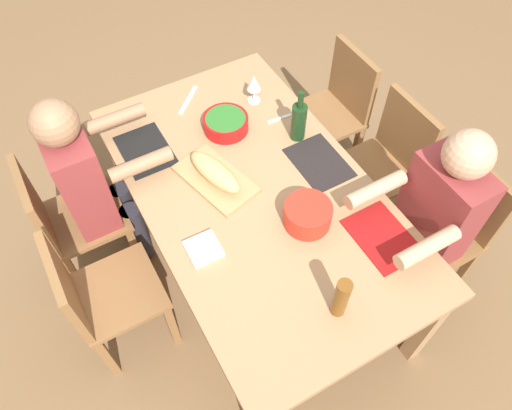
{
  "coord_description": "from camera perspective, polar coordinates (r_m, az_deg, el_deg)",
  "views": [
    {
      "loc": [
        1.21,
        -0.68,
        2.55
      ],
      "look_at": [
        0.0,
        0.0,
        0.63
      ],
      "focal_mm": 34.23,
      "sensor_mm": 36.0,
      "label": 1
    }
  ],
  "objects": [
    {
      "name": "diner_far_right",
      "position": [
        2.39,
        19.82,
        -1.15
      ],
      "size": [
        0.41,
        0.53,
        1.2
      ],
      "color": "#2D2D38",
      "rests_on": "ground_plane"
    },
    {
      "name": "chair_far_center",
      "position": [
        2.84,
        14.93,
        5.01
      ],
      "size": [
        0.4,
        0.4,
        0.85
      ],
      "color": "olive",
      "rests_on": "ground_plane"
    },
    {
      "name": "dining_table",
      "position": [
        2.34,
        0.0,
        0.48
      ],
      "size": [
        1.8,
        1.03,
        0.74
      ],
      "color": "#A87F56",
      "rests_on": "ground_plane"
    },
    {
      "name": "placemat_far_right",
      "position": [
        2.2,
        14.54,
        -3.64
      ],
      "size": [
        0.32,
        0.23,
        0.01
      ],
      "primitive_type": "cube",
      "color": "maroon",
      "rests_on": "dining_table"
    },
    {
      "name": "ground_plane",
      "position": [
        2.9,
        0.0,
        -7.3
      ],
      "size": [
        8.0,
        8.0,
        0.0
      ],
      "primitive_type": "plane",
      "color": "brown"
    },
    {
      "name": "serving_bowl_greens",
      "position": [
        2.53,
        -3.56,
        9.57
      ],
      "size": [
        0.23,
        0.23,
        0.08
      ],
      "color": "red",
      "rests_on": "dining_table"
    },
    {
      "name": "wine_bottle",
      "position": [
        2.45,
        5.01,
        9.76
      ],
      "size": [
        0.08,
        0.08,
        0.29
      ],
      "color": "#193819",
      "rests_on": "dining_table"
    },
    {
      "name": "napkin_stack",
      "position": [
        2.1,
        -6.15,
        -5.09
      ],
      "size": [
        0.14,
        0.14,
        0.02
      ],
      "primitive_type": "cube",
      "rotation": [
        0.0,
        0.0,
        -0.02
      ],
      "color": "white",
      "rests_on": "dining_table"
    },
    {
      "name": "chair_far_left",
      "position": [
        3.08,
        9.23,
        11.15
      ],
      "size": [
        0.4,
        0.4,
        0.85
      ],
      "color": "olive",
      "rests_on": "ground_plane"
    },
    {
      "name": "placemat_near_left",
      "position": [
        2.51,
        -12.81,
        6.27
      ],
      "size": [
        0.32,
        0.23,
        0.01
      ],
      "primitive_type": "cube",
      "color": "black",
      "rests_on": "dining_table"
    },
    {
      "name": "placemat_far_center",
      "position": [
        2.41,
        7.39,
        4.96
      ],
      "size": [
        0.32,
        0.23,
        0.01
      ],
      "primitive_type": "cube",
      "color": "black",
      "rests_on": "dining_table"
    },
    {
      "name": "chair_near_left",
      "position": [
        2.68,
        -21.23,
        -1.52
      ],
      "size": [
        0.4,
        0.4,
        0.85
      ],
      "color": "olive",
      "rests_on": "ground_plane"
    },
    {
      "name": "chair_near_center",
      "position": [
        2.4,
        -17.95,
        -10.06
      ],
      "size": [
        0.4,
        0.4,
        0.85
      ],
      "color": "olive",
      "rests_on": "ground_plane"
    },
    {
      "name": "carving_knife",
      "position": [
        2.73,
        -7.91,
        12.09
      ],
      "size": [
        0.18,
        0.18,
        0.01
      ],
      "primitive_type": "cube",
      "rotation": [
        0.0,
        0.0,
        2.33
      ],
      "color": "silver",
      "rests_on": "dining_table"
    },
    {
      "name": "wine_glass",
      "position": [
        2.63,
        -0.25,
        13.98
      ],
      "size": [
        0.08,
        0.08,
        0.17
      ],
      "color": "silver",
      "rests_on": "dining_table"
    },
    {
      "name": "beer_bottle",
      "position": [
        1.9,
        9.91,
        -10.66
      ],
      "size": [
        0.06,
        0.06,
        0.22
      ],
      "primitive_type": "cylinder",
      "color": "brown",
      "rests_on": "dining_table"
    },
    {
      "name": "serving_bowl_pasta",
      "position": [
        2.14,
        6.07,
        -1.03
      ],
      "size": [
        0.21,
        0.21,
        0.11
      ],
      "color": "red",
      "rests_on": "dining_table"
    },
    {
      "name": "diner_near_left",
      "position": [
        2.52,
        -18.83,
        2.92
      ],
      "size": [
        0.41,
        0.53,
        1.2
      ],
      "color": "#2D2D38",
      "rests_on": "ground_plane"
    },
    {
      "name": "bread_loaf",
      "position": [
        2.28,
        -4.85,
        3.9
      ],
      "size": [
        0.34,
        0.19,
        0.09
      ],
      "primitive_type": "ellipsoid",
      "rotation": [
        0.0,
        0.0,
        0.25
      ],
      "color": "tan",
      "rests_on": "cutting_board"
    },
    {
      "name": "chair_far_right",
      "position": [
        2.66,
        21.4,
        -2.17
      ],
      "size": [
        0.4,
        0.4,
        0.85
      ],
      "color": "olive",
      "rests_on": "ground_plane"
    },
    {
      "name": "fork_far_left",
      "position": [
        2.61,
        3.0,
        10.14
      ],
      "size": [
        0.03,
        0.17,
        0.01
      ],
      "primitive_type": "cube",
      "rotation": [
        0.0,
        0.0,
        -0.06
      ],
      "color": "silver",
      "rests_on": "dining_table"
    },
    {
      "name": "cutting_board",
      "position": [
        2.32,
        -4.75,
        3.03
      ],
      "size": [
        0.44,
        0.31,
        0.02
      ],
      "primitive_type": "cube",
      "rotation": [
        0.0,
        0.0,
        0.25
      ],
      "color": "tan",
      "rests_on": "dining_table"
    }
  ]
}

